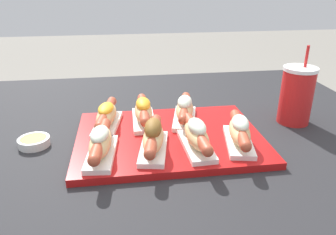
# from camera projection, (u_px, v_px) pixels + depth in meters

# --- Properties ---
(serving_tray) EXTENTS (0.48, 0.36, 0.02)m
(serving_tray) POSITION_uv_depth(u_px,v_px,m) (169.00, 138.00, 0.86)
(serving_tray) COLOR #B71414
(serving_tray) RESTS_ON patio_table
(hot_dog_0) EXTENTS (0.08, 0.20, 0.07)m
(hot_dog_0) POSITION_uv_depth(u_px,v_px,m) (101.00, 143.00, 0.74)
(hot_dog_0) COLOR white
(hot_dog_0) RESTS_ON serving_tray
(hot_dog_1) EXTENTS (0.09, 0.20, 0.08)m
(hot_dog_1) POSITION_uv_depth(u_px,v_px,m) (153.00, 137.00, 0.76)
(hot_dog_1) COLOR white
(hot_dog_1) RESTS_ON serving_tray
(hot_dog_2) EXTENTS (0.07, 0.21, 0.07)m
(hot_dog_2) POSITION_uv_depth(u_px,v_px,m) (197.00, 135.00, 0.78)
(hot_dog_2) COLOR white
(hot_dog_2) RESTS_ON serving_tray
(hot_dog_3) EXTENTS (0.09, 0.20, 0.07)m
(hot_dog_3) POSITION_uv_depth(u_px,v_px,m) (240.00, 131.00, 0.80)
(hot_dog_3) COLOR white
(hot_dog_3) RESTS_ON serving_tray
(hot_dog_4) EXTENTS (0.08, 0.20, 0.07)m
(hot_dog_4) POSITION_uv_depth(u_px,v_px,m) (106.00, 116.00, 0.89)
(hot_dog_4) COLOR white
(hot_dog_4) RESTS_ON serving_tray
(hot_dog_5) EXTENTS (0.06, 0.21, 0.07)m
(hot_dog_5) POSITION_uv_depth(u_px,v_px,m) (143.00, 111.00, 0.91)
(hot_dog_5) COLOR white
(hot_dog_5) RESTS_ON serving_tray
(hot_dog_6) EXTENTS (0.10, 0.20, 0.07)m
(hot_dog_6) POSITION_uv_depth(u_px,v_px,m) (185.00, 109.00, 0.93)
(hot_dog_6) COLOR white
(hot_dog_6) RESTS_ON serving_tray
(sauce_bowl) EXTENTS (0.08, 0.08, 0.02)m
(sauce_bowl) POSITION_uv_depth(u_px,v_px,m) (34.00, 141.00, 0.83)
(sauce_bowl) COLOR silver
(sauce_bowl) RESTS_ON patio_table
(drink_cup) EXTENTS (0.09, 0.09, 0.23)m
(drink_cup) POSITION_uv_depth(u_px,v_px,m) (296.00, 95.00, 0.94)
(drink_cup) COLOR red
(drink_cup) RESTS_ON patio_table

